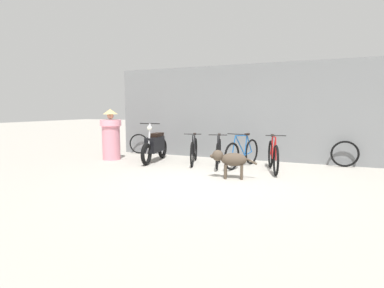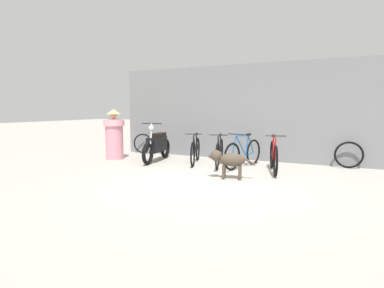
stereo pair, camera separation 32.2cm
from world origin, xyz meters
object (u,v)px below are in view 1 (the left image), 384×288
Objects in this scene: bicycle_3 at (273,156)px; motorcycle at (155,146)px; bicycle_0 at (194,151)px; bicycle_1 at (219,152)px; spare_tire_left at (139,144)px; spare_tire_right at (345,154)px; bicycle_2 at (242,153)px; stray_dog at (230,159)px; person_in_robes at (111,135)px.

motorcycle is (-3.35, 0.15, 0.08)m from bicycle_3.
bicycle_3 is (2.18, -0.27, 0.02)m from bicycle_0.
bicycle_3 is at bearing 70.18° from bicycle_1.
spare_tire_left is (-2.43, 1.01, -0.02)m from bicycle_0.
motorcycle reaches higher than bicycle_0.
motorcycle is at bearing -107.00° from bicycle_3.
bicycle_3 is 2.10m from spare_tire_right.
bicycle_0 is 1.18m from motorcycle.
bicycle_2 is (1.36, -0.01, 0.01)m from bicycle_0.
spare_tire_right is (6.26, -0.00, 0.01)m from spare_tire_left.
spare_tire_right is at bearing -147.70° from stray_dog.
person_in_robes is at bearing -69.07° from bicycle_2.
spare_tire_right is at bearing -0.03° from spare_tire_left.
spare_tire_left is at bearing -44.60° from stray_dog.
bicycle_2 is at bearing 173.81° from person_in_robes.
bicycle_1 is 0.62m from bicycle_2.
bicycle_2 reaches higher than spare_tire_right.
bicycle_3 is (1.43, -0.15, 0.01)m from bicycle_1.
bicycle_0 is at bearing 87.90° from motorcycle.
motorcycle reaches higher than bicycle_2.
bicycle_1 is at bearing 172.77° from person_in_robes.
bicycle_3 is at bearing -142.42° from spare_tire_right.
person_in_robes is at bearing -89.18° from motorcycle.
bicycle_1 reaches higher than spare_tire_right.
person_in_robes reaches higher than bicycle_2.
spare_tire_right is at bearing 94.76° from motorcycle.
motorcycle is (-1.17, -0.12, 0.10)m from bicycle_0.
bicycle_3 is at bearing 88.34° from bicycle_2.
bicycle_1 reaches higher than spare_tire_left.
bicycle_0 is 2.59m from person_in_robes.
bicycle_1 is 1.01× the size of bicycle_2.
spare_tire_left is (-3.83, 2.41, -0.08)m from stray_dog.
bicycle_3 is 1.37m from stray_dog.
bicycle_0 is 3.97m from spare_tire_right.
motorcycle reaches higher than spare_tire_right.
motorcycle is 5.13m from spare_tire_right.
bicycle_1 is 1.92m from motorcycle.
spare_tire_right is (3.09, 1.13, -0.02)m from bicycle_1.
spare_tire_left is (-4.60, 1.28, -0.04)m from bicycle_3.
bicycle_0 reaches higher than stray_dog.
motorcycle reaches higher than stray_dog.
bicycle_2 is at bearing -122.30° from bicycle_3.
bicycle_1 is 3.32m from person_in_robes.
bicycle_2 is at bearing 86.45° from bicycle_1.
person_in_robes is (-3.90, -0.33, 0.38)m from bicycle_2.
bicycle_0 is 1.00× the size of bicycle_3.
person_in_robes is at bearing -94.82° from spare_tire_left.
person_in_robes reaches higher than bicycle_1.
bicycle_0 is 2.46× the size of spare_tire_left.
person_in_robes is (-3.29, -0.21, 0.38)m from bicycle_1.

